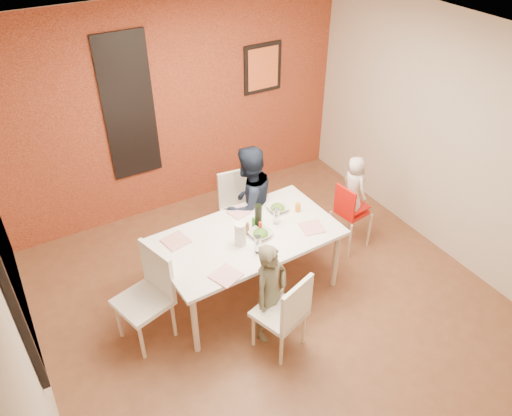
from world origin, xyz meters
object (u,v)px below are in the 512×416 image
child_far (248,204)px  chair_far (239,205)px  dining_table (248,240)px  high_chair (349,211)px  child_near (271,293)px  chair_near (286,312)px  chair_left (149,291)px  paper_towel_roll (240,234)px  toddler (354,185)px  wine_bottle (258,217)px

child_far → chair_far: bearing=-107.7°
dining_table → high_chair: high_chair is taller
child_near → dining_table: bearing=61.4°
chair_near → child_far: (0.40, 1.43, 0.19)m
chair_far → chair_left: (-1.42, -0.84, 0.03)m
chair_far → child_near: child_near is taller
child_far → paper_towel_roll: child_far is taller
chair_left → high_chair: chair_left is taller
toddler → paper_towel_roll: size_ratio=2.81×
child_near → toddler: (1.53, 0.71, 0.31)m
dining_table → high_chair: size_ratio=2.18×
wine_bottle → chair_far: bearing=76.5°
high_chair → paper_towel_roll: paper_towel_roll is taller
child_near → toddler: toddler is taller
chair_near → paper_towel_roll: (-0.05, 0.77, 0.39)m
chair_far → chair_left: 1.65m
chair_left → child_far: child_far is taller
dining_table → toddler: 1.43m
chair_near → chair_far: bearing=-122.6°
child_far → child_near: bearing=54.9°
child_far → paper_towel_roll: bearing=39.9°
chair_far → paper_towel_roll: (-0.47, -0.90, 0.37)m
dining_table → chair_far: 0.89m
high_chair → child_near: bearing=107.1°
chair_far → toddler: (1.09, -0.73, 0.34)m
chair_left → toddler: 2.52m
high_chair → toddler: 0.34m
child_near → child_far: size_ratio=0.79×
dining_table → wine_bottle: (0.15, 0.05, 0.21)m
child_far → wine_bottle: bearing=56.4°
chair_left → chair_near: bearing=34.2°
chair_near → wine_bottle: bearing=-123.0°
chair_left → child_far: 1.54m
dining_table → child_near: bearing=-99.5°
paper_towel_roll → child_near: bearing=-87.3°
wine_bottle → child_near: bearing=-111.0°
dining_table → chair_left: bearing=-178.2°
paper_towel_roll → chair_far: bearing=62.6°
dining_table → high_chair: (1.40, 0.08, -0.18)m
wine_bottle → high_chair: bearing=1.2°
chair_near → high_chair: (1.48, 0.94, 0.01)m
toddler → dining_table: bearing=92.7°
paper_towel_roll → chair_near: bearing=-86.2°
chair_left → paper_towel_roll: bearing=70.5°
high_chair → child_far: bearing=57.6°
high_chair → child_near: child_near is taller
dining_table → chair_far: size_ratio=2.02×
dining_table → wine_bottle: size_ratio=6.66×
dining_table → chair_far: chair_far is taller
chair_far → high_chair: (1.07, -0.73, -0.00)m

